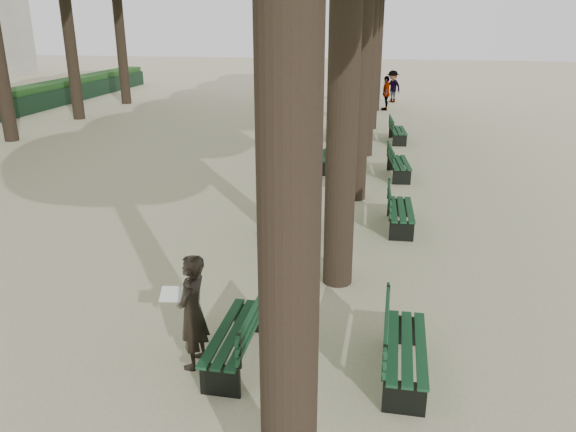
# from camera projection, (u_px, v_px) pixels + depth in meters

# --- Properties ---
(ground) EXTENTS (120.00, 120.00, 0.00)m
(ground) POSITION_uv_depth(u_px,v_px,m) (205.00, 370.00, 7.58)
(ground) COLOR #C0B791
(ground) RESTS_ON ground
(bench_left_0) EXTENTS (0.59, 1.81, 0.92)m
(bench_left_0) POSITION_uv_depth(u_px,v_px,m) (237.00, 343.00, 7.70)
(bench_left_0) COLOR black
(bench_left_0) RESTS_ON ground
(bench_left_1) EXTENTS (0.72, 1.84, 0.92)m
(bench_left_1) POSITION_uv_depth(u_px,v_px,m) (294.00, 224.00, 12.13)
(bench_left_1) COLOR black
(bench_left_1) RESTS_ON ground
(bench_left_2) EXTENTS (0.68, 1.83, 0.92)m
(bench_left_2) POSITION_uv_depth(u_px,v_px,m) (325.00, 161.00, 17.47)
(bench_left_2) COLOR black
(bench_left_2) RESTS_ON ground
(bench_left_3) EXTENTS (0.73, 1.84, 0.92)m
(bench_left_3) POSITION_uv_depth(u_px,v_px,m) (338.00, 133.00, 21.71)
(bench_left_3) COLOR black
(bench_left_3) RESTS_ON ground
(bench_right_0) EXTENTS (0.60, 1.81, 0.92)m
(bench_right_0) POSITION_uv_depth(u_px,v_px,m) (405.00, 358.00, 7.38)
(bench_right_0) COLOR black
(bench_right_0) RESTS_ON ground
(bench_right_1) EXTENTS (0.63, 1.82, 0.92)m
(bench_right_1) POSITION_uv_depth(u_px,v_px,m) (400.00, 217.00, 12.59)
(bench_right_1) COLOR black
(bench_right_1) RESTS_ON ground
(bench_right_2) EXTENTS (0.76, 1.85, 0.92)m
(bench_right_2) POSITION_uv_depth(u_px,v_px,m) (399.00, 168.00, 16.61)
(bench_right_2) COLOR black
(bench_right_2) RESTS_ON ground
(bench_right_3) EXTENTS (0.73, 1.84, 0.92)m
(bench_right_3) POSITION_uv_depth(u_px,v_px,m) (398.00, 135.00, 21.30)
(bench_right_3) COLOR black
(bench_right_3) RESTS_ON ground
(man_with_map) EXTENTS (0.63, 0.68, 1.62)m
(man_with_map) POSITION_uv_depth(u_px,v_px,m) (192.00, 312.00, 7.44)
(man_with_map) COLOR black
(man_with_map) RESTS_ON ground
(pedestrian_c) EXTENTS (0.36, 1.01, 1.71)m
(pedestrian_c) POSITION_uv_depth(u_px,v_px,m) (386.00, 93.00, 28.43)
(pedestrian_c) COLOR #262628
(pedestrian_c) RESTS_ON ground
(pedestrian_b) EXTENTS (1.05, 1.01, 1.73)m
(pedestrian_b) POSITION_uv_depth(u_px,v_px,m) (393.00, 86.00, 31.05)
(pedestrian_b) COLOR #262628
(pedestrian_b) RESTS_ON ground
(pedestrian_d) EXTENTS (0.71, 1.01, 1.91)m
(pedestrian_d) POSITION_uv_depth(u_px,v_px,m) (362.00, 88.00, 29.83)
(pedestrian_d) COLOR #262628
(pedestrian_d) RESTS_ON ground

